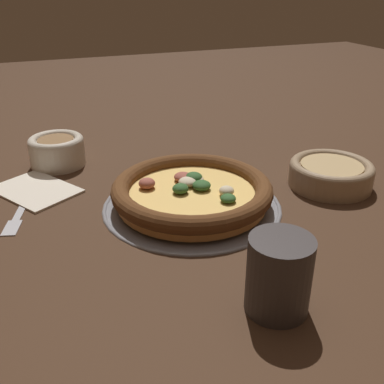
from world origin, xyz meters
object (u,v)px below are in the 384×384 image
at_px(drinking_cup, 276,276).
at_px(napkin, 35,189).
at_px(bowl_far, 57,150).
at_px(pizza_tray, 192,205).
at_px(bowl_near, 331,173).
at_px(pizza, 192,192).
at_px(fork, 21,210).

height_order(drinking_cup, napkin, drinking_cup).
height_order(bowl_far, drinking_cup, drinking_cup).
bearing_deg(drinking_cup, pizza_tray, 179.10).
distance_m(bowl_near, bowl_far, 0.53).
height_order(pizza, bowl_near, same).
xyz_separation_m(bowl_far, drinking_cup, (0.53, 0.18, 0.01)).
distance_m(bowl_near, napkin, 0.53).
bearing_deg(bowl_near, napkin, -108.71).
relative_size(pizza, drinking_cup, 2.85).
height_order(bowl_far, napkin, bowl_far).
height_order(pizza, napkin, pizza).
xyz_separation_m(drinking_cup, napkin, (-0.42, -0.23, -0.04)).
xyz_separation_m(pizza, bowl_far, (-0.26, -0.19, 0.01)).
height_order(pizza_tray, bowl_near, bowl_near).
distance_m(pizza_tray, bowl_far, 0.32).
distance_m(pizza, bowl_near, 0.26).
relative_size(pizza_tray, napkin, 1.65).
distance_m(pizza, fork, 0.28).
bearing_deg(bowl_near, fork, -100.69).
xyz_separation_m(pizza_tray, drinking_cup, (0.27, -0.00, 0.04)).
bearing_deg(pizza, bowl_far, -144.70).
height_order(bowl_near, bowl_far, bowl_far).
bearing_deg(bowl_far, drinking_cup, 18.89).
relative_size(bowl_far, napkin, 0.60).
height_order(pizza_tray, bowl_far, bowl_far).
relative_size(pizza_tray, bowl_far, 2.75).
height_order(pizza, drinking_cup, drinking_cup).
bearing_deg(bowl_far, fork, -24.23).
height_order(pizza_tray, napkin, same).
bearing_deg(fork, pizza_tray, 88.04).
bearing_deg(drinking_cup, napkin, -151.05).
xyz_separation_m(pizza_tray, bowl_near, (0.01, 0.26, 0.02)).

